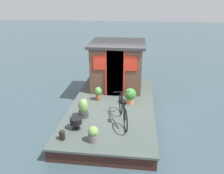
# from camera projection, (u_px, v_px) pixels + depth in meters

# --- Properties ---
(ground_plane) EXTENTS (60.00, 60.00, 0.00)m
(ground_plane) POSITION_uv_depth(u_px,v_px,m) (113.00, 114.00, 8.09)
(ground_plane) COLOR #384C54
(houseboat_deck) EXTENTS (5.45, 2.80, 0.42)m
(houseboat_deck) POSITION_uv_depth(u_px,v_px,m) (113.00, 109.00, 8.01)
(houseboat_deck) COLOR #424C47
(houseboat_deck) RESTS_ON ground_plane
(houseboat_cabin) EXTENTS (2.04, 2.09, 1.81)m
(houseboat_cabin) POSITION_uv_depth(u_px,v_px,m) (118.00, 65.00, 9.07)
(houseboat_cabin) COLOR brown
(houseboat_cabin) RESTS_ON houseboat_deck
(bicycle) EXTENTS (1.64, 0.53, 0.78)m
(bicycle) POSITION_uv_depth(u_px,v_px,m) (123.00, 110.00, 6.69)
(bicycle) COLOR black
(bicycle) RESTS_ON houseboat_deck
(potted_plant_geranium) EXTENTS (0.41, 0.41, 0.55)m
(potted_plant_geranium) POSITION_uv_depth(u_px,v_px,m) (130.00, 95.00, 7.84)
(potted_plant_geranium) COLOR #C6754C
(potted_plant_geranium) RESTS_ON houseboat_deck
(potted_plant_basil) EXTENTS (0.30, 0.30, 0.60)m
(potted_plant_basil) POSITION_uv_depth(u_px,v_px,m) (83.00, 109.00, 6.98)
(potted_plant_basil) COLOR #38383D
(potted_plant_basil) RESTS_ON houseboat_deck
(potted_plant_mint) EXTENTS (0.27, 0.27, 0.43)m
(potted_plant_mint) POSITION_uv_depth(u_px,v_px,m) (93.00, 134.00, 5.82)
(potted_plant_mint) COLOR slate
(potted_plant_mint) RESTS_ON houseboat_deck
(potted_plant_thyme) EXTENTS (0.17, 0.17, 0.45)m
(potted_plant_thyme) POSITION_uv_depth(u_px,v_px,m) (85.00, 100.00, 7.69)
(potted_plant_thyme) COLOR #38383D
(potted_plant_thyme) RESTS_ON houseboat_deck
(potted_plant_ivy) EXTENTS (0.25, 0.25, 0.49)m
(potted_plant_ivy) POSITION_uv_depth(u_px,v_px,m) (98.00, 93.00, 8.12)
(potted_plant_ivy) COLOR #935138
(potted_plant_ivy) RESTS_ON houseboat_deck
(charcoal_grill) EXTENTS (0.33, 0.33, 0.34)m
(charcoal_grill) POSITION_uv_depth(u_px,v_px,m) (76.00, 121.00, 6.36)
(charcoal_grill) COLOR black
(charcoal_grill) RESTS_ON houseboat_deck
(mooring_bollard) EXTENTS (0.15, 0.15, 0.28)m
(mooring_bollard) POSITION_uv_depth(u_px,v_px,m) (62.00, 135.00, 5.93)
(mooring_bollard) COLOR black
(mooring_bollard) RESTS_ON houseboat_deck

